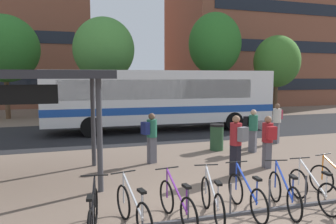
{
  "coord_description": "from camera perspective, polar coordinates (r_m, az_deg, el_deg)",
  "views": [
    {
      "loc": [
        -2.97,
        -5.3,
        2.86
      ],
      "look_at": [
        0.31,
        5.13,
        1.66
      ],
      "focal_mm": 34.03,
      "sensor_mm": 36.0,
      "label": 1
    }
  ],
  "objects": [
    {
      "name": "parked_bicycle_blue_4",
      "position": [
        7.1,
        13.89,
        -14.34
      ],
      "size": [
        0.52,
        1.72,
        0.99
      ],
      "rotation": [
        0.0,
        0.0,
        1.51
      ],
      "color": "black",
      "rests_on": "ground"
    },
    {
      "name": "street_tree_0",
      "position": [
        24.54,
        -27.23,
        10.05
      ],
      "size": [
        4.56,
        4.56,
        7.05
      ],
      "color": "brown",
      "rests_on": "ground"
    },
    {
      "name": "parked_bicycle_silver_3",
      "position": [
        6.73,
        7.89,
        -15.39
      ],
      "size": [
        0.52,
        1.71,
        0.99
      ],
      "rotation": [
        0.0,
        0.0,
        1.4
      ],
      "color": "black",
      "rests_on": "ground"
    },
    {
      "name": "parked_bicycle_silver_1",
      "position": [
        6.27,
        -6.27,
        -17.03
      ],
      "size": [
        0.54,
        1.7,
        0.99
      ],
      "rotation": [
        0.0,
        0.0,
        1.77
      ],
      "color": "black",
      "rests_on": "ground"
    },
    {
      "name": "commuter_grey_pack_4",
      "position": [
        9.39,
        12.18,
        -5.16
      ],
      "size": [
        0.47,
        0.6,
        1.77
      ],
      "rotation": [
        0.0,
        0.0,
        1.93
      ],
      "color": "black",
      "rests_on": "ground"
    },
    {
      "name": "city_bus",
      "position": [
        17.1,
        -1.06,
        2.63
      ],
      "size": [
        12.12,
        3.05,
        3.2
      ],
      "rotation": [
        0.0,
        0.0,
        -0.04
      ],
      "color": "white",
      "rests_on": "ground"
    },
    {
      "name": "trash_bin",
      "position": [
        12.67,
        8.72,
        -4.46
      ],
      "size": [
        0.55,
        0.55,
        1.03
      ],
      "color": "#284C2D",
      "rests_on": "ground"
    },
    {
      "name": "parked_bicycle_black_0",
      "position": [
        6.14,
        -13.3,
        -17.69
      ],
      "size": [
        0.52,
        1.71,
        0.99
      ],
      "rotation": [
        0.0,
        0.0,
        1.4
      ],
      "color": "black",
      "rests_on": "ground"
    },
    {
      "name": "street_tree_2",
      "position": [
        22.6,
        -11.41,
        10.9
      ],
      "size": [
        4.17,
        4.17,
        6.92
      ],
      "color": "brown",
      "rests_on": "ground"
    },
    {
      "name": "street_tree_3",
      "position": [
        26.13,
        18.9,
        8.55
      ],
      "size": [
        3.5,
        3.5,
        6.04
      ],
      "color": "brown",
      "rests_on": "ground"
    },
    {
      "name": "parked_bicycle_white_6",
      "position": [
        7.9,
        24.49,
        -12.58
      ],
      "size": [
        0.52,
        1.72,
        0.99
      ],
      "rotation": [
        0.0,
        0.0,
        1.5
      ],
      "color": "black",
      "rests_on": "ground"
    },
    {
      "name": "commuter_red_pack_0",
      "position": [
        10.49,
        17.47,
        -4.52
      ],
      "size": [
        0.39,
        0.56,
        1.65
      ],
      "rotation": [
        0.0,
        0.0,
        1.42
      ],
      "color": "#565660",
      "rests_on": "ground"
    },
    {
      "name": "commuter_black_pack_2",
      "position": [
        12.54,
        14.84,
        -2.71
      ],
      "size": [
        0.55,
        0.6,
        1.64
      ],
      "rotation": [
        0.0,
        0.0,
        5.32
      ],
      "color": "#565660",
      "rests_on": "ground"
    },
    {
      "name": "building_right_wing",
      "position": [
        38.78,
        16.62,
        17.85
      ],
      "size": [
        19.5,
        11.34,
        21.63
      ],
      "color": "brown",
      "rests_on": "ground"
    },
    {
      "name": "bus_lane_asphalt",
      "position": [
        16.89,
        -7.09,
        -3.52
      ],
      "size": [
        80.0,
        7.2,
        0.01
      ],
      "primitive_type": "cube",
      "color": "#232326",
      "rests_on": "ground"
    },
    {
      "name": "parked_bicycle_purple_2",
      "position": [
        6.48,
        1.62,
        -16.2
      ],
      "size": [
        0.52,
        1.72,
        0.99
      ],
      "rotation": [
        0.0,
        0.0,
        1.68
      ],
      "color": "black",
      "rests_on": "ground"
    },
    {
      "name": "commuter_navy_pack_3",
      "position": [
        10.56,
        -3.08,
        -4.04
      ],
      "size": [
        0.6,
        0.48,
        1.68
      ],
      "rotation": [
        0.0,
        0.0,
        0.38
      ],
      "color": "#565660",
      "rests_on": "ground"
    },
    {
      "name": "ground",
      "position": [
        6.72,
        11.26,
        -19.07
      ],
      "size": [
        200.0,
        200.0,
        0.0
      ],
      "primitive_type": "plane",
      "color": "#7A6656"
    },
    {
      "name": "street_tree_1",
      "position": [
        24.65,
        8.37,
        11.97
      ],
      "size": [
        3.93,
        3.93,
        7.66
      ],
      "color": "brown",
      "rests_on": "ground"
    },
    {
      "name": "commuter_maroon_pack_1",
      "position": [
        14.54,
        18.96,
        -1.42
      ],
      "size": [
        0.6,
        0.55,
        1.73
      ],
      "rotation": [
        0.0,
        0.0,
        3.75
      ],
      "color": "#565660",
      "rests_on": "ground"
    },
    {
      "name": "bike_rack",
      "position": [
        7.0,
        11.07,
        -17.13
      ],
      "size": [
        6.45,
        0.23,
        0.7
      ],
      "rotation": [
        0.0,
        0.0,
        -0.02
      ],
      "color": "#47474C",
      "rests_on": "ground"
    },
    {
      "name": "parked_bicycle_blue_5",
      "position": [
        7.45,
        20.05,
        -13.54
      ],
      "size": [
        0.62,
        1.68,
        0.99
      ],
      "rotation": [
        0.0,
        0.0,
        1.32
      ],
      "color": "black",
      "rests_on": "ground"
    }
  ]
}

